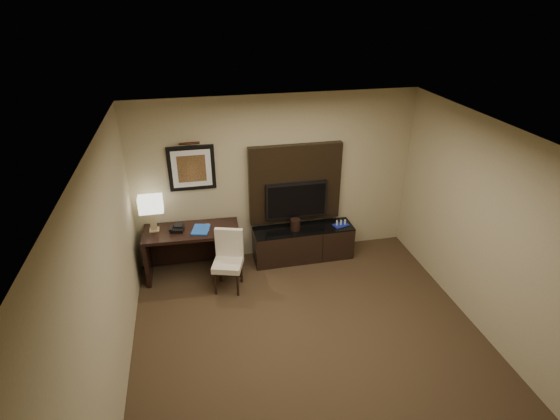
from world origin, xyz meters
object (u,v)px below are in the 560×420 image
object	(u,v)px
tv	(296,200)
minibar_tray	(341,223)
desk	(193,251)
desk_chair	(228,264)
desk_phone	(177,228)
table_lamp	(152,215)
ice_bucket	(295,224)
credenza	(303,243)

from	to	relation	value
tv	minibar_tray	size ratio (longest dim) A/B	3.99
desk	desk_chair	bearing A→B (deg)	-45.01
desk	tv	bearing A→B (deg)	8.75
tv	desk_phone	distance (m)	1.92
tv	table_lamp	distance (m)	2.25
table_lamp	ice_bucket	distance (m)	2.23
desk_chair	ice_bucket	xyz separation A→B (m)	(1.16, 0.57, 0.22)
ice_bucket	minibar_tray	xyz separation A→B (m)	(0.77, -0.03, -0.05)
desk_chair	table_lamp	xyz separation A→B (m)	(-1.03, 0.63, 0.60)
ice_bucket	minibar_tray	size ratio (longest dim) A/B	0.73
credenza	table_lamp	xyz separation A→B (m)	(-2.34, 0.05, 0.76)
credenza	desk_chair	xyz separation A→B (m)	(-1.31, -0.58, 0.15)
desk	credenza	size ratio (longest dim) A/B	0.88
table_lamp	ice_bucket	size ratio (longest dim) A/B	2.85
desk	desk_phone	xyz separation A→B (m)	(-0.20, 0.01, 0.44)
minibar_tray	tv	bearing A→B (deg)	165.90
tv	desk_chair	size ratio (longest dim) A/B	1.15
credenza	desk_phone	xyz separation A→B (m)	(-2.00, -0.04, 0.54)
desk	desk_chair	distance (m)	0.72
tv	table_lamp	size ratio (longest dim) A/B	1.91
credenza	ice_bucket	bearing A→B (deg)	-176.36
tv	desk_chair	bearing A→B (deg)	-149.19
desk_phone	desk_chair	bearing A→B (deg)	-27.92
desk_chair	ice_bucket	size ratio (longest dim) A/B	4.71
desk_chair	desk_phone	bearing A→B (deg)	158.92
table_lamp	tv	bearing A→B (deg)	2.27
tv	ice_bucket	distance (m)	0.40
desk	credenza	xyz separation A→B (m)	(1.80, 0.05, -0.11)
desk	ice_bucket	distance (m)	1.68
tv	minibar_tray	xyz separation A→B (m)	(0.72, -0.18, -0.41)
credenza	tv	size ratio (longest dim) A/B	1.64
table_lamp	minibar_tray	bearing A→B (deg)	-1.78
credenza	desk_phone	distance (m)	2.07
ice_bucket	credenza	bearing A→B (deg)	4.13
credenza	table_lamp	world-z (taller)	table_lamp
credenza	desk_chair	distance (m)	1.44
desk_phone	minibar_tray	distance (m)	2.63
table_lamp	desk_phone	bearing A→B (deg)	-14.79
desk	tv	xyz separation A→B (m)	(1.70, 0.19, 0.63)
ice_bucket	minibar_tray	bearing A→B (deg)	-2.30
desk	ice_bucket	world-z (taller)	desk
desk	desk_phone	distance (m)	0.48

